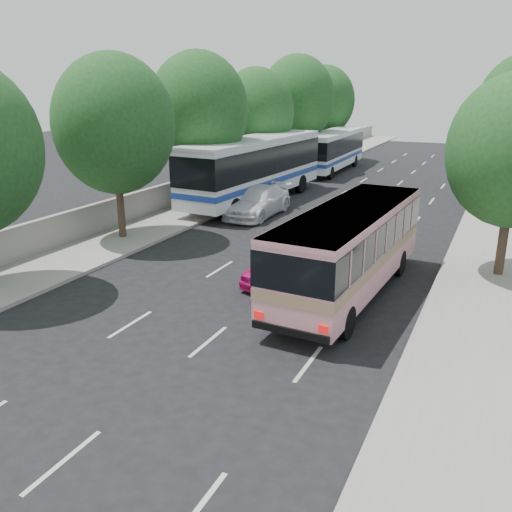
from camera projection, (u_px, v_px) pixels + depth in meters
The scene contains 15 objects.
ground at pixel (212, 312), 18.47m from camera, with size 120.00×120.00×0.00m, color black.
sidewalk_left at pixel (246, 190), 39.13m from camera, with size 4.00×90.00×0.15m, color #9E998E.
sidewalk_right at pixel (502, 213), 32.28m from camera, with size 4.00×90.00×0.12m, color #9E998E.
low_wall at pixel (224, 177), 39.60m from camera, with size 0.30×90.00×1.50m, color #9E998E.
tree_left_b at pixel (114, 120), 25.22m from camera, with size 5.70×5.70×8.88m.
tree_left_c at pixel (199, 106), 32.11m from camera, with size 6.00×6.00×9.35m.
tree_left_d at pixel (257, 109), 39.12m from camera, with size 5.52×5.52×8.60m.
tree_left_e at pixel (298, 95), 45.74m from camera, with size 6.30×6.30×9.82m.
tree_left_f at pixel (325, 98), 52.85m from camera, with size 5.88×5.88×9.16m.
pink_bus at pixel (350, 242), 19.34m from camera, with size 3.14×10.27×3.24m.
pink_taxi at pixel (282, 264), 21.08m from camera, with size 1.67×4.15×1.41m, color #E1137D.
white_pickup at pixel (258, 202), 31.60m from camera, with size 2.33×5.72×1.66m, color white.
tour_coach_front at pixel (255, 164), 34.73m from camera, with size 3.89×13.99×4.14m.
tour_coach_rear at pixel (333, 148), 47.05m from camera, with size 2.67×11.60×3.46m.
taxi_roof_sign at pixel (282, 245), 20.84m from camera, with size 0.55×0.18×0.18m, color silver.
Camera 1 is at (8.56, -14.77, 7.45)m, focal length 38.00 mm.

